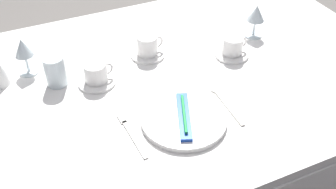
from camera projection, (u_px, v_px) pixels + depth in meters
dining_table at (161, 94)px, 1.49m from camera, size 1.80×1.11×0.74m
dinner_plate at (184, 120)px, 1.25m from camera, size 0.27×0.27×0.02m
toothbrush_package at (184, 116)px, 1.24m from camera, size 0.11×0.21×0.02m
fork_outer at (131, 133)px, 1.22m from camera, size 0.03×0.20×0.00m
spoon_soup at (223, 100)px, 1.34m from camera, size 0.03×0.21×0.01m
saucer_left at (148, 54)px, 1.54m from camera, size 0.13×0.13×0.01m
coffee_cup_left at (148, 45)px, 1.51m from camera, size 0.10×0.08×0.07m
saucer_right at (231, 54)px, 1.54m from camera, size 0.13×0.13×0.01m
coffee_cup_right at (233, 45)px, 1.52m from camera, size 0.10×0.08×0.07m
saucer_far at (97, 81)px, 1.41m from camera, size 0.13×0.13×0.01m
coffee_cup_far at (96, 72)px, 1.39m from camera, size 0.10×0.08×0.07m
wine_glass_centre at (256, 15)px, 1.59m from camera, size 0.07×0.07×0.14m
wine_glass_left at (23, 50)px, 1.40m from camera, size 0.07×0.07×0.14m
drink_tumbler at (56, 73)px, 1.38m from camera, size 0.07×0.07×0.11m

